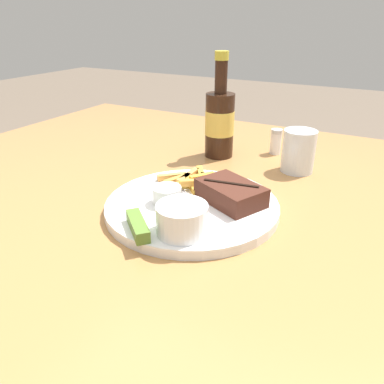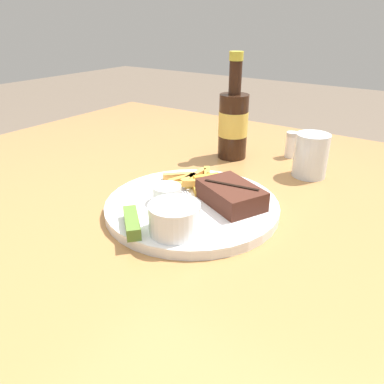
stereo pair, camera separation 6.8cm
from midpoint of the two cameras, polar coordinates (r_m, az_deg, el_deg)
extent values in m
cube|color=#A87542|center=(0.71, -2.76, -4.32)|extent=(1.51, 1.30, 0.04)
cylinder|color=#A87542|center=(1.67, -12.71, -0.74)|extent=(0.06, 0.06, 0.69)
cylinder|color=white|center=(0.69, -2.81, -2.38)|extent=(0.32, 0.32, 0.01)
cylinder|color=white|center=(0.69, -2.82, -1.72)|extent=(0.32, 0.32, 0.00)
cube|color=#472319|center=(0.68, 3.07, -0.19)|extent=(0.14, 0.12, 0.04)
cube|color=black|center=(0.67, 3.11, 1.27)|extent=(0.10, 0.02, 0.00)
cube|color=gold|center=(0.74, -2.71, 1.02)|extent=(0.06, 0.07, 0.01)
cube|color=gold|center=(0.74, -5.26, 0.86)|extent=(0.07, 0.06, 0.01)
cube|color=gold|center=(0.79, -1.03, 2.53)|extent=(0.06, 0.07, 0.01)
cube|color=gold|center=(0.77, -4.76, 1.82)|extent=(0.03, 0.06, 0.01)
cube|color=gold|center=(0.75, -1.00, 2.24)|extent=(0.04, 0.05, 0.01)
cube|color=#D08F46|center=(0.78, -3.09, 2.33)|extent=(0.01, 0.08, 0.01)
cube|color=gold|center=(0.75, -0.63, 1.33)|extent=(0.05, 0.05, 0.01)
cube|color=gold|center=(0.78, 0.69, 2.28)|extent=(0.05, 0.02, 0.01)
cube|color=gold|center=(0.78, -5.54, 2.30)|extent=(0.05, 0.05, 0.01)
cube|color=gold|center=(0.73, -1.81, 1.41)|extent=(0.07, 0.05, 0.01)
cylinder|color=white|center=(0.58, -4.87, -4.25)|extent=(0.08, 0.08, 0.05)
cylinder|color=beige|center=(0.57, -4.94, -2.68)|extent=(0.08, 0.08, 0.01)
cylinder|color=silver|center=(0.68, -6.69, -0.55)|extent=(0.05, 0.05, 0.03)
cylinder|color=black|center=(0.67, -6.74, 0.44)|extent=(0.05, 0.05, 0.01)
cube|color=#567A2D|center=(0.60, -11.49, -5.15)|extent=(0.08, 0.07, 0.02)
cube|color=#B7B7BC|center=(0.77, -5.74, 1.46)|extent=(0.09, 0.07, 0.00)
cube|color=#B7B7BC|center=(0.71, -4.07, -0.61)|extent=(0.03, 0.02, 0.00)
cube|color=#B7B7BC|center=(0.71, -3.74, -0.53)|extent=(0.03, 0.02, 0.00)
cube|color=#B7B7BC|center=(0.71, -3.40, -0.46)|extent=(0.03, 0.02, 0.00)
cylinder|color=black|center=(0.95, 2.14, 10.04)|extent=(0.07, 0.07, 0.16)
cylinder|color=gold|center=(0.95, 2.15, 10.50)|extent=(0.07, 0.07, 0.06)
cylinder|color=black|center=(0.92, 2.27, 17.07)|extent=(0.03, 0.03, 0.08)
cylinder|color=gold|center=(0.92, 2.32, 20.06)|extent=(0.03, 0.03, 0.02)
cylinder|color=silver|center=(0.88, 13.82, 6.03)|extent=(0.07, 0.07, 0.10)
cylinder|color=white|center=(0.99, 10.73, 7.26)|extent=(0.03, 0.03, 0.05)
cylinder|color=#B7B7BC|center=(0.98, 10.88, 9.05)|extent=(0.03, 0.03, 0.01)
camera|label=1|loc=(0.03, -92.86, -1.36)|focal=35.00mm
camera|label=2|loc=(0.03, 87.14, 1.36)|focal=35.00mm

